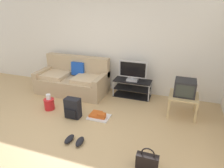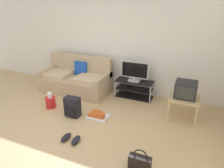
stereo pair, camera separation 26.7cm
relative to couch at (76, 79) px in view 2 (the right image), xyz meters
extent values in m
cube|color=tan|center=(0.74, -1.87, -0.35)|extent=(9.00, 9.80, 0.02)
cube|color=silver|center=(0.74, 0.58, 1.01)|extent=(9.00, 0.10, 2.70)
cube|color=tan|center=(0.00, -0.06, -0.13)|extent=(1.86, 0.91, 0.42)
cube|color=tan|center=(0.00, 0.29, 0.34)|extent=(1.86, 0.20, 0.52)
cube|color=tan|center=(-0.86, -0.06, 0.16)|extent=(0.14, 0.91, 0.16)
cube|color=tan|center=(0.86, -0.06, 0.16)|extent=(0.14, 0.91, 0.16)
cube|color=#CBAF89|center=(-0.51, -0.12, 0.13)|extent=(0.74, 0.64, 0.10)
cube|color=#CBAF89|center=(0.51, -0.12, 0.13)|extent=(0.74, 0.64, 0.10)
cube|color=blue|center=(0.08, 0.17, 0.28)|extent=(0.36, 0.15, 0.37)
cube|color=black|center=(1.60, 0.24, 0.10)|extent=(0.96, 0.40, 0.02)
cube|color=black|center=(1.60, 0.24, -0.11)|extent=(0.92, 0.39, 0.02)
cube|color=black|center=(1.60, 0.24, -0.33)|extent=(0.96, 0.40, 0.02)
cylinder|color=#B7B7BC|center=(1.13, 0.06, -0.11)|extent=(0.03, 0.03, 0.44)
cylinder|color=#B7B7BC|center=(2.06, 0.06, -0.11)|extent=(0.03, 0.03, 0.44)
cylinder|color=#B7B7BC|center=(1.13, 0.43, -0.11)|extent=(0.03, 0.03, 0.44)
cylinder|color=#B7B7BC|center=(2.06, 0.43, -0.11)|extent=(0.03, 0.03, 0.44)
cube|color=#B2B2B7|center=(1.60, 0.22, 0.13)|extent=(0.28, 0.22, 0.05)
cube|color=#B2B2B7|center=(1.60, 0.22, 0.18)|extent=(0.05, 0.04, 0.04)
cube|color=#B2B2B7|center=(1.60, 0.22, 0.41)|extent=(0.70, 0.04, 0.42)
cube|color=black|center=(1.60, 0.20, 0.41)|extent=(0.64, 0.01, 0.36)
cube|color=tan|center=(2.86, -0.31, 0.12)|extent=(0.60, 0.60, 0.03)
cube|color=tan|center=(2.59, -0.58, -0.12)|extent=(0.04, 0.04, 0.44)
cube|color=tan|center=(3.13, -0.58, -0.12)|extent=(0.04, 0.04, 0.44)
cube|color=tan|center=(2.59, -0.04, -0.12)|extent=(0.04, 0.04, 0.44)
cube|color=tan|center=(3.13, -0.04, -0.12)|extent=(0.04, 0.04, 0.44)
cube|color=#232326|center=(2.86, -0.29, 0.30)|extent=(0.43, 0.40, 0.34)
cube|color=#333833|center=(2.86, -0.49, 0.30)|extent=(0.35, 0.01, 0.26)
cube|color=black|center=(0.66, -1.20, -0.12)|extent=(0.33, 0.19, 0.44)
cube|color=black|center=(0.66, -1.31, -0.20)|extent=(0.25, 0.04, 0.19)
cylinder|color=black|center=(0.57, -1.08, -0.10)|extent=(0.04, 0.04, 0.35)
cylinder|color=black|center=(0.75, -1.08, -0.10)|extent=(0.04, 0.04, 0.35)
cube|color=black|center=(2.43, -2.13, -0.22)|extent=(0.33, 0.12, 0.24)
torus|color=black|center=(2.43, -2.13, -0.07)|extent=(0.21, 0.02, 0.21)
cylinder|color=red|center=(-0.04, -1.07, -0.21)|extent=(0.23, 0.23, 0.25)
cylinder|color=red|center=(-0.04, -1.07, -0.09)|extent=(0.24, 0.24, 0.02)
cylinder|color=white|center=(-0.04, -1.07, -0.03)|extent=(0.10, 0.10, 0.14)
ellipsoid|color=black|center=(1.00, -1.96, -0.29)|extent=(0.12, 0.27, 0.09)
ellipsoid|color=black|center=(1.21, -1.96, -0.29)|extent=(0.14, 0.28, 0.09)
cube|color=silver|center=(1.19, -1.04, -0.32)|extent=(0.46, 0.34, 0.03)
cube|color=#CC561E|center=(1.27, -1.08, -0.25)|extent=(0.16, 0.12, 0.11)
cube|color=#CC561E|center=(1.10, -1.01, -0.29)|extent=(0.22, 0.28, 0.04)
camera|label=1|loc=(2.73, -4.56, 2.02)|focal=32.96mm
camera|label=2|loc=(2.98, -4.46, 2.02)|focal=32.96mm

